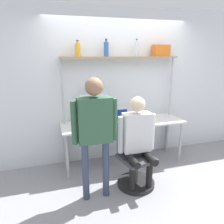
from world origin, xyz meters
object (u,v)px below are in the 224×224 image
Objects in this scene: bottle_amber at (78,50)px; monitor at (94,106)px; laptop at (120,119)px; cell_phone at (136,121)px; person_standing at (95,124)px; bottle_blue at (106,49)px; bottle_clear at (137,49)px; storage_box at (161,50)px; person_seated at (138,136)px; office_chair at (135,167)px.

monitor is at bearing -7.30° from bottle_amber.
bottle_amber is at bearing 161.27° from laptop.
cell_phone is 0.60× the size of bottle_amber.
person_standing is at bearing -101.37° from monitor.
cell_phone is at bearing -25.85° from bottle_blue.
bottle_clear is at bearing 31.11° from laptop.
laptop is 0.30m from cell_phone.
storage_box is (0.46, 0.00, -0.02)m from bottle_clear.
cell_phone is (0.29, -0.01, -0.06)m from laptop.
bottle_clear is (0.33, 0.91, 1.20)m from person_seated.
monitor is at bearing -177.83° from bottle_clear.
laptop is 2.17× the size of cell_phone.
bottle_blue is at bearing 180.00° from storage_box.
person_seated reaches higher than monitor.
bottle_blue is (0.43, 1.00, 0.93)m from person_standing.
office_chair is at bearing -111.60° from bottle_clear.
monitor is 0.78m from cell_phone.
monitor is at bearing -178.64° from storage_box.
person_standing is at bearing -134.16° from bottle_clear.
bottle_amber is (-0.67, 0.91, 1.18)m from person_seated.
bottle_blue reaches higher than cell_phone.
laptop is 0.69m from person_seated.
bottle_blue is 0.54m from bottle_clear.
person_standing reaches higher than laptop.
bottle_blue is 0.97× the size of storage_box.
bottle_amber is at bearing 180.00° from storage_box.
bottle_clear is at bearing 72.21° from cell_phone.
person_seated is (0.44, -0.88, -0.25)m from monitor.
cell_phone is 0.11× the size of person_seated.
office_chair is 1.93m from bottle_blue.
person_seated reaches higher than laptop.
bottle_clear is at bearing 2.17° from monitor.
bottle_blue reaches higher than monitor.
bottle_amber is (-0.23, 0.03, 0.93)m from monitor.
storage_box is at bearing 14.79° from laptop.
storage_box is at bearing 0.00° from bottle_blue.
person_standing is 1.43m from bottle_blue.
laptop is 0.20× the size of person_standing.
laptop is 1.01m from person_standing.
storage_box is at bearing 46.96° from office_chair.
laptop is at bearing -165.21° from storage_box.
person_standing is at bearing -145.15° from storage_box.
bottle_blue reaches higher than person_seated.
person_seated is at bearing -53.56° from bottle_amber.
monitor reaches higher than cell_phone.
person_standing is at bearing -139.25° from cell_phone.
person_seated is (-0.26, -0.68, 0.02)m from cell_phone.
office_chair is (0.02, -0.64, -0.56)m from laptop.
bottle_blue reaches higher than person_standing.
storage_box is at bearing 22.76° from cell_phone.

